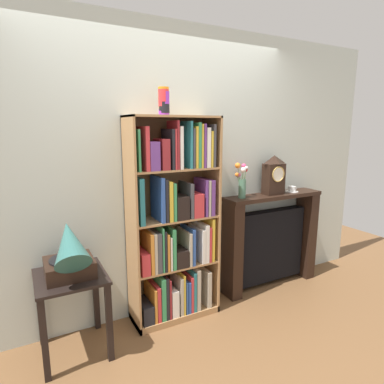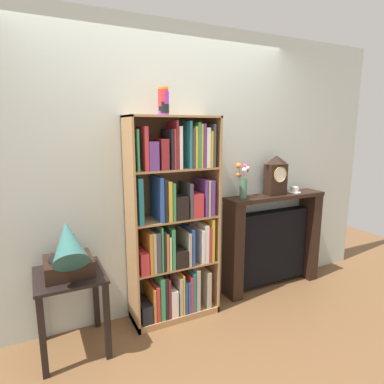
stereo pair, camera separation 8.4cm
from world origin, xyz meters
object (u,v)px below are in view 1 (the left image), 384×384
at_px(gramophone, 70,253).
at_px(teacup_with_saucer, 292,189).
at_px(fireplace_mantel, 270,241).
at_px(mantel_clock, 274,175).
at_px(side_table_left, 72,294).
at_px(flower_vase, 242,181).
at_px(bookshelf, 174,229).
at_px(cup_stack, 164,101).

distance_m(gramophone, teacup_with_saucer, 2.35).
height_order(gramophone, fireplace_mantel, gramophone).
bearing_deg(teacup_with_saucer, mantel_clock, -179.43).
distance_m(side_table_left, fireplace_mantel, 2.09).
xyz_separation_m(gramophone, flower_vase, (1.66, 0.21, 0.36)).
bearing_deg(bookshelf, cup_stack, -179.53).
bearing_deg(side_table_left, teacup_with_saucer, 3.26).
height_order(bookshelf, teacup_with_saucer, bookshelf).
bearing_deg(fireplace_mantel, bookshelf, -176.66).
relative_size(mantel_clock, teacup_with_saucer, 2.90).
bearing_deg(teacup_with_saucer, gramophone, -174.94).
relative_size(flower_vase, teacup_with_saucer, 2.52).
relative_size(cup_stack, side_table_left, 0.35).
relative_size(bookshelf, flower_vase, 5.12).
height_order(side_table_left, gramophone, gramophone).
height_order(flower_vase, teacup_with_saucer, flower_vase).
relative_size(bookshelf, mantel_clock, 4.45).
bearing_deg(cup_stack, teacup_with_saucer, 1.81).
bearing_deg(bookshelf, mantel_clock, 2.19).
bearing_deg(fireplace_mantel, teacup_with_saucer, -4.83).
relative_size(cup_stack, gramophone, 0.44).
xyz_separation_m(cup_stack, flower_vase, (0.85, 0.05, -0.73)).
xyz_separation_m(bookshelf, fireplace_mantel, (1.18, 0.07, -0.33)).
bearing_deg(gramophone, bookshelf, 10.04).
bearing_deg(fireplace_mantel, flower_vase, -177.92).
distance_m(bookshelf, flower_vase, 0.85).
xyz_separation_m(cup_stack, teacup_with_saucer, (1.52, 0.05, -0.87)).
height_order(cup_stack, mantel_clock, cup_stack).
relative_size(gramophone, mantel_clock, 1.22).
xyz_separation_m(mantel_clock, teacup_with_saucer, (0.27, 0.00, -0.18)).
bearing_deg(mantel_clock, bookshelf, -177.81).
distance_m(bookshelf, mantel_clock, 1.23).
relative_size(bookshelf, gramophone, 3.64).
distance_m(bookshelf, fireplace_mantel, 1.23).
height_order(mantel_clock, teacup_with_saucer, mantel_clock).
xyz_separation_m(gramophone, teacup_with_saucer, (2.33, 0.21, 0.22)).
bearing_deg(side_table_left, bookshelf, 5.42).
height_order(side_table_left, teacup_with_saucer, teacup_with_saucer).
bearing_deg(mantel_clock, gramophone, -174.35).
distance_m(cup_stack, flower_vase, 1.12).
height_order(fireplace_mantel, flower_vase, flower_vase).
relative_size(bookshelf, side_table_left, 2.85).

